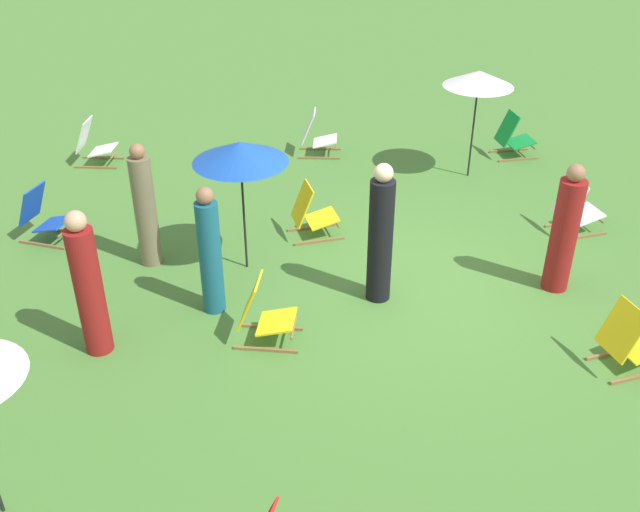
# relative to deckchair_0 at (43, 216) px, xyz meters

# --- Properties ---
(ground_plane) EXTENTS (40.00, 40.00, 0.00)m
(ground_plane) POSITION_rel_deckchair_0_xyz_m (-1.38, -5.23, -0.37)
(ground_plane) COLOR #477A33
(deckchair_0) EXTENTS (0.68, 0.87, 0.83)m
(deckchair_0) POSITION_rel_deckchair_0_xyz_m (0.00, 0.00, 0.00)
(deckchair_0) COLOR olive
(deckchair_0) RESTS_ON ground
(deckchair_1) EXTENTS (0.66, 0.86, 0.83)m
(deckchair_1) POSITION_rel_deckchair_0_xyz_m (0.15, -7.85, 0.00)
(deckchair_1) COLOR olive
(deckchair_1) RESTS_ON ground
(deckchair_5) EXTENTS (0.65, 0.86, 0.83)m
(deckchair_5) POSITION_rel_deckchair_0_xyz_m (0.05, -3.92, 0.00)
(deckchair_5) COLOR olive
(deckchair_5) RESTS_ON ground
(deckchair_6) EXTENTS (0.56, 0.81, 0.83)m
(deckchair_6) POSITION_rel_deckchair_0_xyz_m (-2.47, -3.35, 0.00)
(deckchair_6) COLOR olive
(deckchair_6) RESTS_ON ground
(deckchair_8) EXTENTS (0.53, 0.79, 0.83)m
(deckchair_8) POSITION_rel_deckchair_0_xyz_m (2.77, -0.01, 0.00)
(deckchair_8) COLOR olive
(deckchair_8) RESTS_ON ground
(deckchair_9) EXTENTS (0.52, 0.79, 0.83)m
(deckchair_9) POSITION_rel_deckchair_0_xyz_m (3.16, -4.01, 0.00)
(deckchair_9) COLOR olive
(deckchair_9) RESTS_ON ground
(deckchair_10) EXTENTS (0.60, 0.83, 0.83)m
(deckchair_10) POSITION_rel_deckchair_0_xyz_m (3.04, -7.60, 0.00)
(deckchair_10) COLOR olive
(deckchair_10) RESTS_ON ground
(deckchair_11) EXTENTS (0.68, 0.87, 0.83)m
(deckchair_11) POSITION_rel_deckchair_0_xyz_m (-3.01, -7.43, 0.00)
(deckchair_11) COLOR olive
(deckchair_11) RESTS_ON ground
(umbrella_1) EXTENTS (1.24, 1.24, 1.84)m
(umbrella_1) POSITION_rel_deckchair_0_xyz_m (-0.82, -3.02, 1.33)
(umbrella_1) COLOR black
(umbrella_1) RESTS_ON ground
(umbrella_2) EXTENTS (1.16, 1.16, 1.85)m
(umbrella_2) POSITION_rel_deckchair_0_xyz_m (2.19, -6.65, 1.35)
(umbrella_2) COLOR black
(umbrella_2) RESTS_ON ground
(person_0) EXTENTS (0.33, 0.33, 1.76)m
(person_0) POSITION_rel_deckchair_0_xyz_m (-0.69, -1.68, 0.47)
(person_0) COLOR #72664C
(person_0) RESTS_ON ground
(person_1) EXTENTS (0.38, 0.38, 1.87)m
(person_1) POSITION_rel_deckchair_0_xyz_m (-1.58, -4.77, 0.52)
(person_1) COLOR black
(person_1) RESTS_ON ground
(person_2) EXTENTS (0.47, 0.47, 1.75)m
(person_2) POSITION_rel_deckchair_0_xyz_m (-1.36, -7.13, 0.45)
(person_2) COLOR maroon
(person_2) RESTS_ON ground
(person_3) EXTENTS (0.30, 0.30, 1.69)m
(person_3) POSITION_rel_deckchair_0_xyz_m (-1.83, -2.69, 0.44)
(person_3) COLOR #195972
(person_3) RESTS_ON ground
(person_4) EXTENTS (0.37, 0.37, 1.80)m
(person_4) POSITION_rel_deckchair_0_xyz_m (-2.63, -1.45, 0.49)
(person_4) COLOR maroon
(person_4) RESTS_ON ground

